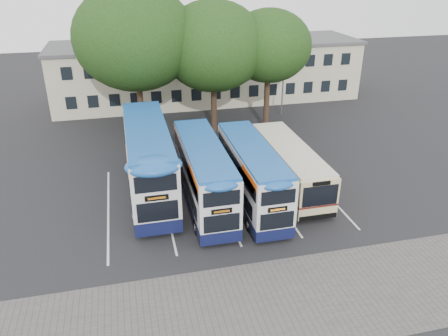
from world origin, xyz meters
TOP-DOWN VIEW (x-y plane):
  - ground at (0.00, 0.00)m, footprint 120.00×120.00m
  - paving_strip at (-2.00, -5.00)m, footprint 40.00×6.00m
  - bay_lines at (-3.75, 5.00)m, footprint 14.12×11.00m
  - depot_building at (0.00, 26.99)m, footprint 32.40×8.40m
  - lamp_post at (6.00, 19.97)m, footprint 0.25×1.05m
  - tree_left at (-7.77, 17.57)m, footprint 9.89×9.89m
  - tree_mid at (-1.48, 17.03)m, footprint 8.75×8.75m
  - tree_right at (3.29, 16.79)m, footprint 7.23×7.23m
  - bus_dd_left at (-7.97, 6.72)m, footprint 2.68×11.06m
  - bus_dd_mid at (-4.83, 4.46)m, footprint 2.34×9.64m
  - bus_dd_right at (-1.92, 3.93)m, footprint 2.26×9.32m
  - bus_single at (1.18, 5.67)m, footprint 2.49×9.78m

SIDE VIEW (x-z plane):
  - ground at x=0.00m, z-range 0.00..0.00m
  - paving_strip at x=-2.00m, z-range 0.00..0.01m
  - bay_lines at x=-3.75m, z-range 0.00..0.01m
  - bus_single at x=1.18m, z-range 0.19..3.11m
  - bus_dd_right at x=-1.92m, z-range 0.20..4.08m
  - bus_dd_mid at x=-4.83m, z-range 0.20..4.22m
  - bus_dd_left at x=-7.97m, z-range 0.23..4.85m
  - depot_building at x=0.00m, z-range 0.05..6.25m
  - lamp_post at x=6.00m, z-range 0.55..9.61m
  - tree_right at x=3.29m, z-range 2.12..12.53m
  - tree_mid at x=-1.48m, z-range 1.86..13.04m
  - tree_left at x=-7.77m, z-range 2.03..14.50m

